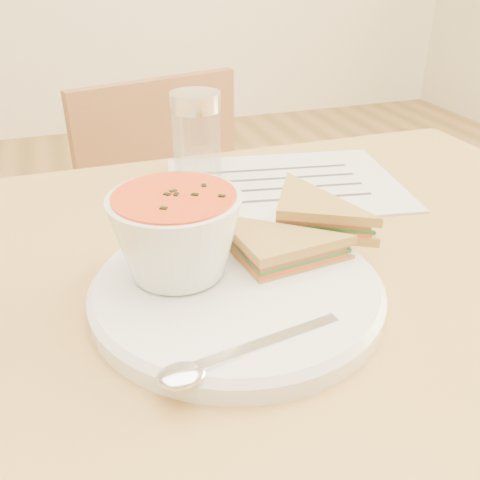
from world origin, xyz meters
name	(u,v)px	position (x,y,z in m)	size (l,w,h in m)	color
chair_far	(204,289)	(0.09, 0.48, 0.41)	(0.36, 0.36, 0.81)	brown
plate	(237,291)	(-0.01, -0.04, 0.76)	(0.27, 0.27, 0.02)	white
soup_bowl	(177,238)	(-0.06, -0.01, 0.81)	(0.12, 0.12, 0.08)	white
sandwich_half_a	(260,275)	(0.01, -0.05, 0.78)	(0.11, 0.11, 0.03)	#B98E41
sandwich_half_b	(275,225)	(0.05, 0.01, 0.79)	(0.10, 0.10, 0.03)	#B98E41
spoon	(247,351)	(-0.03, -0.13, 0.77)	(0.18, 0.04, 0.01)	silver
paper_menu	(285,184)	(0.14, 0.20, 0.75)	(0.31, 0.23, 0.00)	silver
condiment_shaker	(197,138)	(0.03, 0.25, 0.81)	(0.07, 0.07, 0.12)	silver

